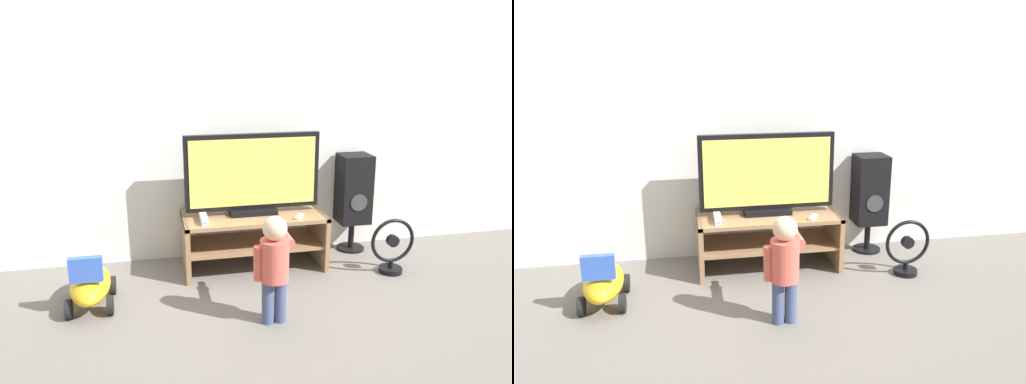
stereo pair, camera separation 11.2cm
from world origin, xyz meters
The scene contains 10 objects.
ground_plane centered at (0.00, 0.00, 0.00)m, with size 16.00×16.00×0.00m, color slate.
wall_back centered at (0.00, 0.60, 1.30)m, with size 10.00×0.06×2.60m.
tv_stand centered at (0.00, 0.26, 0.30)m, with size 1.12×0.52×0.44m.
television centered at (0.00, 0.28, 0.76)m, with size 1.06×0.20×0.64m.
game_console centered at (-0.40, 0.14, 0.47)m, with size 0.05×0.19×0.05m.
remote_primary centered at (0.32, 0.08, 0.45)m, with size 0.10×0.13×0.03m.
child centered at (-0.05, -0.62, 0.42)m, with size 0.27×0.42×0.72m.
speaker_tower centered at (0.91, 0.42, 0.53)m, with size 0.26×0.25×0.85m.
floor_fan centered at (1.03, -0.09, 0.20)m, with size 0.36×0.18×0.44m.
ride_on_toy centered at (-1.22, -0.16, 0.16)m, with size 0.30×0.55×0.42m.
Camera 2 is at (-0.66, -3.43, 1.68)m, focal length 35.00 mm.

